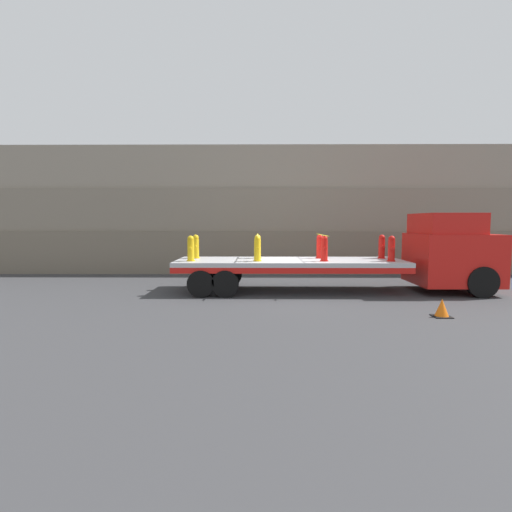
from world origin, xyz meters
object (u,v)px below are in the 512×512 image
at_px(fire_hydrant_yellow_far_0, 196,247).
at_px(fire_hydrant_red_near_3, 391,249).
at_px(flatbed_trailer, 273,266).
at_px(fire_hydrant_yellow_far_1, 258,247).
at_px(fire_hydrant_red_far_2, 320,247).
at_px(fire_hydrant_red_far_3, 382,247).
at_px(fire_hydrant_red_near_2, 324,249).
at_px(fire_hydrant_yellow_near_1, 257,249).
at_px(traffic_cone, 442,308).
at_px(truck_cab, 454,252).
at_px(fire_hydrant_yellow_near_0, 191,249).

relative_size(fire_hydrant_yellow_far_0, fire_hydrant_red_near_3, 1.00).
relative_size(flatbed_trailer, fire_hydrant_yellow_far_1, 9.15).
distance_m(fire_hydrant_red_far_2, fire_hydrant_red_far_3, 2.38).
xyz_separation_m(flatbed_trailer, fire_hydrant_red_near_2, (1.79, -0.57, 0.67)).
distance_m(fire_hydrant_yellow_far_0, fire_hydrant_red_far_2, 4.75).
relative_size(fire_hydrant_yellow_near_1, fire_hydrant_red_near_3, 1.00).
relative_size(fire_hydrant_yellow_far_1, traffic_cone, 1.84).
relative_size(truck_cab, fire_hydrant_yellow_near_0, 3.17).
xyz_separation_m(truck_cab, fire_hydrant_yellow_far_0, (-9.61, 0.57, 0.16)).
bearing_deg(fire_hydrant_yellow_far_0, flatbed_trailer, -10.84).
relative_size(fire_hydrant_red_near_2, fire_hydrant_red_far_2, 1.00).
relative_size(fire_hydrant_red_far_2, fire_hydrant_red_far_3, 1.00).
distance_m(flatbed_trailer, fire_hydrant_red_near_3, 4.26).
distance_m(fire_hydrant_yellow_far_0, fire_hydrant_yellow_near_1, 2.63).
relative_size(truck_cab, flatbed_trailer, 0.35).
bearing_deg(fire_hydrant_yellow_near_0, flatbed_trailer, 10.84).
distance_m(fire_hydrant_red_near_2, fire_hydrant_red_far_3, 2.63).
distance_m(fire_hydrant_yellow_far_1, traffic_cone, 6.94).
distance_m(fire_hydrant_red_far_2, fire_hydrant_red_near_3, 2.63).
bearing_deg(truck_cab, fire_hydrant_yellow_far_1, 175.51).
bearing_deg(fire_hydrant_yellow_near_0, fire_hydrant_red_near_2, 0.00).
xyz_separation_m(fire_hydrant_yellow_near_0, fire_hydrant_red_far_2, (4.75, 1.14, 0.00)).
bearing_deg(fire_hydrant_red_far_2, fire_hydrant_yellow_far_1, 180.00).
height_order(fire_hydrant_yellow_far_0, fire_hydrant_red_far_2, same).
height_order(flatbed_trailer, fire_hydrant_red_near_3, fire_hydrant_red_near_3).
distance_m(fire_hydrant_yellow_near_1, fire_hydrant_red_near_3, 4.75).
relative_size(flatbed_trailer, fire_hydrant_red_near_2, 9.15).
relative_size(flatbed_trailer, fire_hydrant_red_near_3, 9.15).
xyz_separation_m(fire_hydrant_red_near_3, traffic_cone, (0.29, -3.42, -1.39)).
height_order(fire_hydrant_yellow_far_1, fire_hydrant_red_near_2, same).
xyz_separation_m(fire_hydrant_red_near_2, fire_hydrant_red_far_3, (2.38, 1.14, 0.00)).
height_order(truck_cab, fire_hydrant_yellow_far_1, truck_cab).
bearing_deg(fire_hydrant_yellow_near_0, fire_hydrant_red_far_3, 9.05).
height_order(fire_hydrant_yellow_near_1, traffic_cone, fire_hydrant_yellow_near_1).
height_order(flatbed_trailer, traffic_cone, flatbed_trailer).
distance_m(fire_hydrant_yellow_far_0, fire_hydrant_yellow_far_1, 2.38).
distance_m(fire_hydrant_yellow_far_0, fire_hydrant_red_near_3, 7.22).
bearing_deg(traffic_cone, fire_hydrant_red_near_3, 94.77).
height_order(fire_hydrant_red_far_2, fire_hydrant_red_near_3, same).
bearing_deg(fire_hydrant_red_near_3, fire_hydrant_red_near_2, 180.00).
distance_m(fire_hydrant_yellow_far_1, fire_hydrant_red_far_2, 2.38).
xyz_separation_m(flatbed_trailer, fire_hydrant_red_far_3, (4.17, 0.57, 0.67)).
xyz_separation_m(fire_hydrant_yellow_near_0, fire_hydrant_yellow_far_1, (2.38, 1.14, 0.00)).
bearing_deg(flatbed_trailer, fire_hydrant_yellow_far_0, 169.16).
xyz_separation_m(truck_cab, fire_hydrant_red_far_2, (-4.85, 0.57, 0.16)).
bearing_deg(traffic_cone, fire_hydrant_yellow_near_0, 155.24).
relative_size(fire_hydrant_yellow_near_1, traffic_cone, 1.84).
xyz_separation_m(fire_hydrant_yellow_near_0, traffic_cone, (7.42, -3.42, -1.39)).
distance_m(fire_hydrant_yellow_near_0, traffic_cone, 8.29).
xyz_separation_m(fire_hydrant_yellow_near_1, fire_hydrant_red_near_2, (2.38, 0.00, 0.00)).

